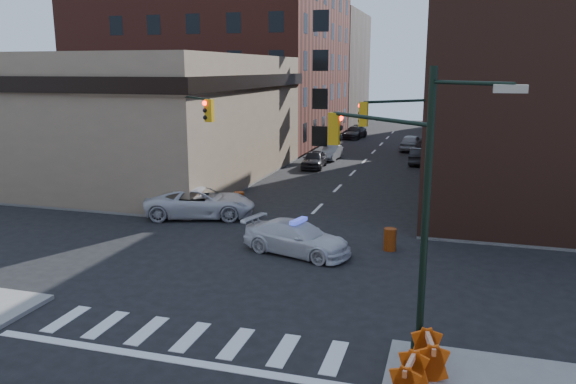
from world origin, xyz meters
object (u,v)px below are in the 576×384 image
Objects in this scene: police_car at (297,238)px; pedestrian_b at (132,197)px; barrel_bank at (239,201)px; pickup at (201,202)px; barricade_se_a at (429,355)px; parked_car_wfar at (331,152)px; parked_car_wnear at (314,159)px; barricade_nw_a at (183,209)px; barrel_road at (390,239)px; pedestrian_a at (197,190)px; parked_car_enear at (420,156)px.

police_car is 3.11× the size of pedestrian_b.
pickup is at bearing -126.26° from barrel_bank.
barricade_se_a is at bearing -53.59° from barrel_bank.
pickup is at bearing -93.90° from parked_car_wfar.
pickup reaches higher than parked_car_wnear.
parked_car_wfar is at bearing 86.32° from barrel_bank.
pedestrian_b is at bearing 162.21° from barricade_nw_a.
barrel_road reaches higher than barricade_nw_a.
pedestrian_a is (-3.42, -15.22, 0.33)m from parked_car_wnear.
parked_car_enear is at bearing 43.57° from pedestrian_b.
barricade_nw_a is (-7.51, 3.87, -0.16)m from police_car.
police_car reaches higher than barrel_road.
parked_car_wfar is 2.41× the size of pedestrian_b.
pedestrian_a is at bearing -175.65° from barrel_bank.
parked_car_wfar is at bearing 24.01° from police_car.
parked_car_wfar is (-4.05, 26.34, -0.09)m from police_car.
pickup is at bearing 66.01° from parked_car_enear.
police_car is 8.49m from barrel_bank.
pedestrian_a is at bearing 30.26° from barricade_se_a.
pickup reaches higher than barricade_se_a.
parked_car_wnear is 21.71m from barrel_road.
parked_car_wnear is 3.94× the size of barrel_bank.
barrel_road is 11.65m from barricade_nw_a.
pickup is 5.39× the size of barricade_nw_a.
police_car is at bearing -51.17° from barrel_bank.
pickup is 1.42× the size of parked_car_wnear.
barrel_road is (10.73, -2.95, -0.32)m from pickup.
parked_car_wfar is 2.14× the size of pedestrian_a.
parked_car_wfar is (0.45, 4.71, -0.08)m from parked_car_wnear.
pedestrian_b is 1.25× the size of barricade_se_a.
parked_car_wnear is at bearing 67.74° from barricade_nw_a.
parked_car_enear is 3.33× the size of barricade_se_a.
parked_car_enear reaches higher than barrel_road.
parked_car_wnear is 18.58m from pedestrian_b.
police_car is at bearing -140.39° from pickup.
parked_car_enear is (10.62, 21.35, -0.13)m from pickup.
barricade_se_a is (16.94, -13.06, -0.32)m from pedestrian_b.
police_car is at bearing -81.77° from parked_car_wnear.
police_car is 8.21m from pickup.
barricade_nw_a is (0.41, -2.54, -0.49)m from pedestrian_a.
barricade_se_a is at bearing -130.23° from police_car.
parked_car_wnear reaches higher than parked_car_enear.
parked_car_wnear is at bearing 112.82° from barrel_road.
parked_car_wnear reaches higher than barrel_road.
pickup is 1.55× the size of parked_car_wfar.
pedestrian_a is (-1.11, 1.83, 0.22)m from pickup.
pedestrian_a reaches higher than barrel_road.
parked_car_wfar is at bearing 60.49° from pedestrian_b.
parked_car_wfar is at bearing 81.08° from parked_car_wnear.
pickup is 18.66m from barricade_se_a.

